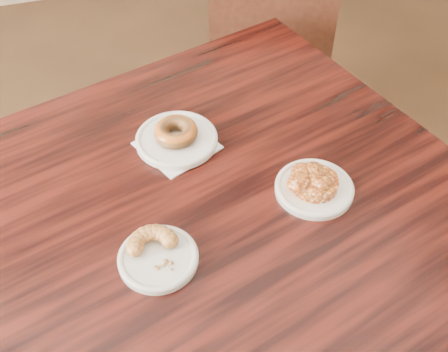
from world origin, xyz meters
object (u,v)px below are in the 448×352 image
object	(u,v)px
glazed_donut	(176,132)
apple_fritter	(315,181)
cruller_fragment	(157,252)
chair_far	(264,59)
cafe_table	(226,299)

from	to	relation	value
glazed_donut	apple_fritter	size ratio (longest dim) A/B	0.72
glazed_donut	cruller_fragment	xyz separation A→B (m)	(-0.10, -0.29, -0.01)
cruller_fragment	chair_far	bearing A→B (deg)	59.82
cafe_table	chair_far	distance (m)	0.91
cafe_table	chair_far	xyz separation A→B (m)	(0.38, 0.83, 0.08)
glazed_donut	chair_far	bearing A→B (deg)	55.56
cafe_table	cruller_fragment	bearing A→B (deg)	-163.10
chair_far	glazed_donut	world-z (taller)	chair_far
glazed_donut	apple_fritter	xyz separation A→B (m)	(0.23, -0.21, -0.01)
chair_far	glazed_donut	xyz separation A→B (m)	(-0.44, -0.64, 0.33)
glazed_donut	cruller_fragment	world-z (taller)	glazed_donut
glazed_donut	apple_fritter	world-z (taller)	glazed_donut
glazed_donut	cruller_fragment	distance (m)	0.31
cafe_table	glazed_donut	bearing A→B (deg)	90.46
apple_fritter	cruller_fragment	bearing A→B (deg)	-166.90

